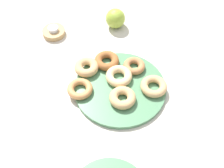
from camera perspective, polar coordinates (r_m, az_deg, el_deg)
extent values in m
plane|color=beige|center=(1.06, 1.52, -1.00)|extent=(2.40, 2.40, 0.00)
cylinder|color=#4C7F56|center=(1.05, 1.53, -0.77)|extent=(0.32, 0.32, 0.01)
torus|color=#995B2D|center=(1.10, -1.00, 4.43)|extent=(0.11, 0.11, 0.03)
torus|color=#C6844C|center=(1.03, -6.07, -0.93)|extent=(0.11, 0.11, 0.02)
torus|color=tan|center=(1.04, 7.90, -0.44)|extent=(0.13, 0.13, 0.03)
torus|color=#EABC84|center=(1.06, 1.31, 1.49)|extent=(0.13, 0.13, 0.03)
torus|color=tan|center=(1.00, 2.01, -2.61)|extent=(0.12, 0.12, 0.03)
torus|color=tan|center=(1.09, -4.84, 3.18)|extent=(0.12, 0.12, 0.03)
torus|color=#B27547|center=(1.09, 4.21, 3.42)|extent=(0.11, 0.11, 0.02)
cylinder|color=tan|center=(1.26, -10.93, 9.61)|extent=(0.09, 0.09, 0.02)
cylinder|color=silver|center=(1.24, -11.06, 10.21)|extent=(0.04, 0.04, 0.01)
sphere|color=#93AD38|center=(1.25, 0.65, 12.30)|extent=(0.08, 0.08, 0.08)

